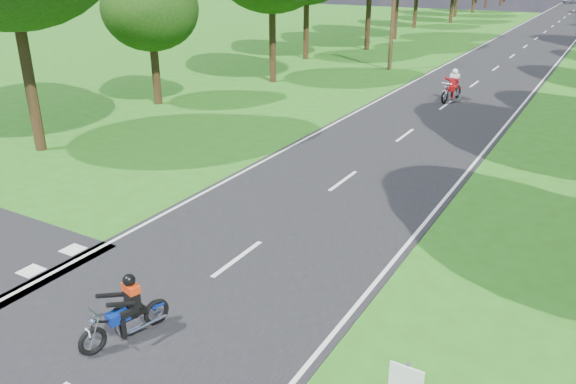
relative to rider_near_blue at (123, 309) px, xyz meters
The scene contains 6 objects.
ground 1.73m from the rider_near_blue, 88.53° to the left, with size 160.00×160.00×0.00m, color #2A5C15.
main_road 51.60m from the rider_near_blue, 89.95° to the left, with size 7.00×140.00×0.02m, color black.
road_markings 49.72m from the rider_near_blue, 90.11° to the left, with size 7.40×140.00×0.01m.
telegraph_pole 30.38m from the rider_near_blue, 101.39° to the left, with size 1.20×0.26×8.00m.
rider_near_blue is the anchor object (origin of this frame).
rider_far_red 22.72m from the rider_near_blue, 90.06° to the left, with size 0.64×1.92×1.60m, color #AE0D0D, non-canonical shape.
Camera 1 is at (7.06, -7.67, 6.68)m, focal length 35.00 mm.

